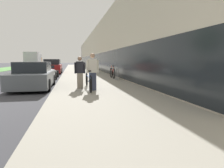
{
  "coord_description": "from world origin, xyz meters",
  "views": [
    {
      "loc": [
        4.56,
        -6.41,
        1.46
      ],
      "look_at": [
        8.18,
        11.23,
        -0.69
      ],
      "focal_mm": 32.0,
      "sensor_mm": 36.0,
      "label": 1
    }
  ],
  "objects_px": {
    "person_bystander": "(80,72)",
    "bike_rack_hoop": "(117,73)",
    "vintage_roadster_curbside": "(47,73)",
    "person_rider": "(93,72)",
    "tandem_bicycle": "(88,81)",
    "moving_truck": "(34,60)",
    "cruiser_bike_nearest": "(112,73)",
    "parked_sedan_curbside": "(34,76)",
    "parked_sedan_far": "(53,67)"
  },
  "relations": [
    {
      "from": "person_bystander",
      "to": "bike_rack_hoop",
      "type": "distance_m",
      "value": 4.41
    },
    {
      "from": "bike_rack_hoop",
      "to": "vintage_roadster_curbside",
      "type": "relative_size",
      "value": 0.21
    },
    {
      "from": "person_rider",
      "to": "bike_rack_hoop",
      "type": "distance_m",
      "value": 4.81
    },
    {
      "from": "bike_rack_hoop",
      "to": "person_rider",
      "type": "bearing_deg",
      "value": -116.28
    },
    {
      "from": "person_rider",
      "to": "person_bystander",
      "type": "height_order",
      "value": "person_rider"
    },
    {
      "from": "tandem_bicycle",
      "to": "moving_truck",
      "type": "relative_size",
      "value": 0.46
    },
    {
      "from": "person_rider",
      "to": "vintage_roadster_curbside",
      "type": "xyz_separation_m",
      "value": [
        -2.87,
        7.81,
        -0.49
      ]
    },
    {
      "from": "tandem_bicycle",
      "to": "vintage_roadster_curbside",
      "type": "xyz_separation_m",
      "value": [
        -2.72,
        7.44,
        -0.05
      ]
    },
    {
      "from": "person_rider",
      "to": "bike_rack_hoop",
      "type": "bearing_deg",
      "value": 63.72
    },
    {
      "from": "person_bystander",
      "to": "cruiser_bike_nearest",
      "type": "height_order",
      "value": "person_bystander"
    },
    {
      "from": "person_bystander",
      "to": "parked_sedan_curbside",
      "type": "xyz_separation_m",
      "value": [
        -2.35,
        1.37,
        -0.24
      ]
    },
    {
      "from": "cruiser_bike_nearest",
      "to": "parked_sedan_far",
      "type": "bearing_deg",
      "value": 122.11
    },
    {
      "from": "parked_sedan_far",
      "to": "moving_truck",
      "type": "xyz_separation_m",
      "value": [
        -4.89,
        17.14,
        0.76
      ]
    },
    {
      "from": "tandem_bicycle",
      "to": "vintage_roadster_curbside",
      "type": "distance_m",
      "value": 7.92
    },
    {
      "from": "bike_rack_hoop",
      "to": "moving_truck",
      "type": "xyz_separation_m",
      "value": [
        -9.94,
        26.65,
        0.85
      ]
    },
    {
      "from": "tandem_bicycle",
      "to": "parked_sedan_curbside",
      "type": "xyz_separation_m",
      "value": [
        -2.72,
        1.78,
        0.13
      ]
    },
    {
      "from": "bike_rack_hoop",
      "to": "cruiser_bike_nearest",
      "type": "relative_size",
      "value": 0.48
    },
    {
      "from": "bike_rack_hoop",
      "to": "parked_sedan_far",
      "type": "xyz_separation_m",
      "value": [
        -5.04,
        9.5,
        0.1
      ]
    },
    {
      "from": "person_bystander",
      "to": "parked_sedan_far",
      "type": "bearing_deg",
      "value": 100.42
    },
    {
      "from": "tandem_bicycle",
      "to": "person_bystander",
      "type": "relative_size",
      "value": 1.89
    },
    {
      "from": "moving_truck",
      "to": "person_bystander",
      "type": "bearing_deg",
      "value": -76.42
    },
    {
      "from": "person_bystander",
      "to": "cruiser_bike_nearest",
      "type": "relative_size",
      "value": 0.87
    },
    {
      "from": "parked_sedan_far",
      "to": "moving_truck",
      "type": "distance_m",
      "value": 17.84
    },
    {
      "from": "person_rider",
      "to": "cruiser_bike_nearest",
      "type": "distance_m",
      "value": 6.17
    },
    {
      "from": "bike_rack_hoop",
      "to": "parked_sedan_curbside",
      "type": "distance_m",
      "value": 5.44
    },
    {
      "from": "cruiser_bike_nearest",
      "to": "bike_rack_hoop",
      "type": "bearing_deg",
      "value": -89.72
    },
    {
      "from": "bike_rack_hoop",
      "to": "tandem_bicycle",
      "type": "bearing_deg",
      "value": -120.16
    },
    {
      "from": "moving_truck",
      "to": "person_rider",
      "type": "bearing_deg",
      "value": -75.83
    },
    {
      "from": "person_rider",
      "to": "bike_rack_hoop",
      "type": "xyz_separation_m",
      "value": [
        2.12,
        4.3,
        -0.32
      ]
    },
    {
      "from": "vintage_roadster_curbside",
      "to": "moving_truck",
      "type": "relative_size",
      "value": 0.64
    },
    {
      "from": "person_rider",
      "to": "bike_rack_hoop",
      "type": "relative_size",
      "value": 1.97
    },
    {
      "from": "tandem_bicycle",
      "to": "bike_rack_hoop",
      "type": "relative_size",
      "value": 3.42
    },
    {
      "from": "cruiser_bike_nearest",
      "to": "parked_sedan_far",
      "type": "relative_size",
      "value": 0.41
    },
    {
      "from": "person_bystander",
      "to": "parked_sedan_curbside",
      "type": "height_order",
      "value": "person_bystander"
    },
    {
      "from": "person_bystander",
      "to": "bike_rack_hoop",
      "type": "relative_size",
      "value": 1.81
    },
    {
      "from": "person_bystander",
      "to": "bike_rack_hoop",
      "type": "bearing_deg",
      "value": 52.97
    },
    {
      "from": "tandem_bicycle",
      "to": "parked_sedan_curbside",
      "type": "relative_size",
      "value": 0.64
    },
    {
      "from": "cruiser_bike_nearest",
      "to": "vintage_roadster_curbside",
      "type": "bearing_deg",
      "value": 157.78
    },
    {
      "from": "vintage_roadster_curbside",
      "to": "moving_truck",
      "type": "distance_m",
      "value": 23.67
    },
    {
      "from": "vintage_roadster_curbside",
      "to": "tandem_bicycle",
      "type": "bearing_deg",
      "value": -69.93
    },
    {
      "from": "bike_rack_hoop",
      "to": "parked_sedan_curbside",
      "type": "height_order",
      "value": "parked_sedan_curbside"
    },
    {
      "from": "person_bystander",
      "to": "moving_truck",
      "type": "distance_m",
      "value": 31.04
    },
    {
      "from": "tandem_bicycle",
      "to": "vintage_roadster_curbside",
      "type": "relative_size",
      "value": 0.72
    },
    {
      "from": "tandem_bicycle",
      "to": "cruiser_bike_nearest",
      "type": "height_order",
      "value": "cruiser_bike_nearest"
    },
    {
      "from": "person_rider",
      "to": "vintage_roadster_curbside",
      "type": "relative_size",
      "value": 0.41
    },
    {
      "from": "moving_truck",
      "to": "bike_rack_hoop",
      "type": "bearing_deg",
      "value": -69.55
    },
    {
      "from": "person_rider",
      "to": "parked_sedan_curbside",
      "type": "xyz_separation_m",
      "value": [
        -2.87,
        2.16,
        -0.31
      ]
    },
    {
      "from": "moving_truck",
      "to": "cruiser_bike_nearest",
      "type": "bearing_deg",
      "value": -68.47
    },
    {
      "from": "person_rider",
      "to": "parked_sedan_curbside",
      "type": "relative_size",
      "value": 0.37
    },
    {
      "from": "moving_truck",
      "to": "vintage_roadster_curbside",
      "type": "bearing_deg",
      "value": -77.95
    }
  ]
}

